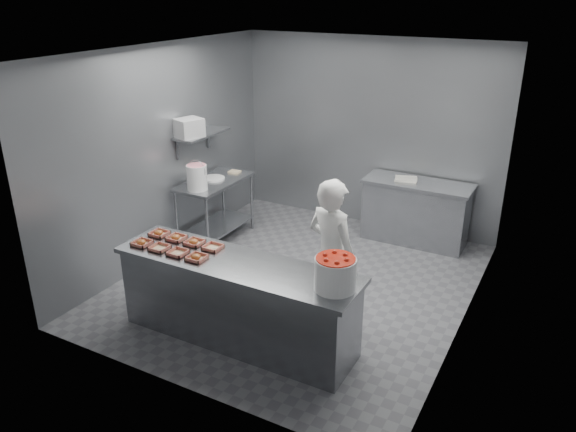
% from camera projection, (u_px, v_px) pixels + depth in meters
% --- Properties ---
extents(floor, '(4.50, 4.50, 0.00)m').
position_uv_depth(floor, '(298.00, 283.00, 7.02)').
color(floor, '#4C4C51').
rests_on(floor, ground).
extents(ceiling, '(4.50, 4.50, 0.00)m').
position_uv_depth(ceiling, '(300.00, 51.00, 5.95)').
color(ceiling, white).
rests_on(ceiling, wall_back).
extents(wall_back, '(4.00, 0.04, 2.80)m').
position_uv_depth(wall_back, '(369.00, 134.00, 8.31)').
color(wall_back, slate).
rests_on(wall_back, ground).
extents(wall_left, '(0.04, 4.50, 2.80)m').
position_uv_depth(wall_left, '(164.00, 153.00, 7.36)').
color(wall_left, slate).
rests_on(wall_left, ground).
extents(wall_right, '(0.04, 4.50, 2.80)m').
position_uv_depth(wall_right, '(476.00, 207.00, 5.60)').
color(wall_right, slate).
rests_on(wall_right, ground).
extents(service_counter, '(2.60, 0.70, 0.90)m').
position_uv_depth(service_counter, '(237.00, 301.00, 5.75)').
color(service_counter, slate).
rests_on(service_counter, ground).
extents(prep_table, '(0.60, 1.20, 0.90)m').
position_uv_depth(prep_table, '(215.00, 201.00, 8.01)').
color(prep_table, slate).
rests_on(prep_table, ground).
extents(back_counter, '(1.50, 0.60, 0.90)m').
position_uv_depth(back_counter, '(416.00, 212.00, 7.99)').
color(back_counter, slate).
rests_on(back_counter, ground).
extents(wall_shelf, '(0.35, 0.90, 0.03)m').
position_uv_depth(wall_shelf, '(202.00, 134.00, 7.71)').
color(wall_shelf, slate).
rests_on(wall_shelf, wall_left).
extents(tray_0, '(0.19, 0.18, 0.06)m').
position_uv_depth(tray_0, '(142.00, 243.00, 5.94)').
color(tray_0, tan).
rests_on(tray_0, service_counter).
extents(tray_1, '(0.19, 0.18, 0.04)m').
position_uv_depth(tray_1, '(160.00, 248.00, 5.84)').
color(tray_1, tan).
rests_on(tray_1, service_counter).
extents(tray_2, '(0.19, 0.18, 0.04)m').
position_uv_depth(tray_2, '(178.00, 253.00, 5.73)').
color(tray_2, tan).
rests_on(tray_2, service_counter).
extents(tray_3, '(0.19, 0.18, 0.06)m').
position_uv_depth(tray_3, '(196.00, 257.00, 5.63)').
color(tray_3, tan).
rests_on(tray_3, service_counter).
extents(tray_4, '(0.19, 0.18, 0.06)m').
position_uv_depth(tray_4, '(159.00, 233.00, 6.17)').
color(tray_4, tan).
rests_on(tray_4, service_counter).
extents(tray_5, '(0.19, 0.18, 0.06)m').
position_uv_depth(tray_5, '(176.00, 238.00, 6.06)').
color(tray_5, tan).
rests_on(tray_5, service_counter).
extents(tray_6, '(0.19, 0.18, 0.06)m').
position_uv_depth(tray_6, '(194.00, 242.00, 5.96)').
color(tray_6, tan).
rests_on(tray_6, service_counter).
extents(tray_7, '(0.19, 0.18, 0.04)m').
position_uv_depth(tray_7, '(213.00, 247.00, 5.85)').
color(tray_7, tan).
rests_on(tray_7, service_counter).
extents(worker, '(0.71, 0.57, 1.69)m').
position_uv_depth(worker, '(332.00, 255.00, 5.85)').
color(worker, white).
rests_on(worker, ground).
extents(strawberry_tub, '(0.38, 0.38, 0.31)m').
position_uv_depth(strawberry_tub, '(335.00, 273.00, 5.03)').
color(strawberry_tub, silver).
rests_on(strawberry_tub, service_counter).
extents(glaze_bucket, '(0.29, 0.27, 0.42)m').
position_uv_depth(glaze_bucket, '(197.00, 177.00, 7.47)').
color(glaze_bucket, silver).
rests_on(glaze_bucket, prep_table).
extents(bucket_lid, '(0.32, 0.32, 0.02)m').
position_uv_depth(bucket_lid, '(214.00, 178.00, 7.94)').
color(bucket_lid, silver).
rests_on(bucket_lid, prep_table).
extents(rag, '(0.16, 0.14, 0.02)m').
position_uv_depth(rag, '(235.00, 172.00, 8.22)').
color(rag, '#CCB28C').
rests_on(rag, prep_table).
extents(appliance, '(0.39, 0.41, 0.25)m').
position_uv_depth(appliance, '(189.00, 128.00, 7.44)').
color(appliance, gray).
rests_on(appliance, wall_shelf).
extents(paper_stack, '(0.34, 0.29, 0.04)m').
position_uv_depth(paper_stack, '(406.00, 179.00, 7.89)').
color(paper_stack, silver).
rests_on(paper_stack, back_counter).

